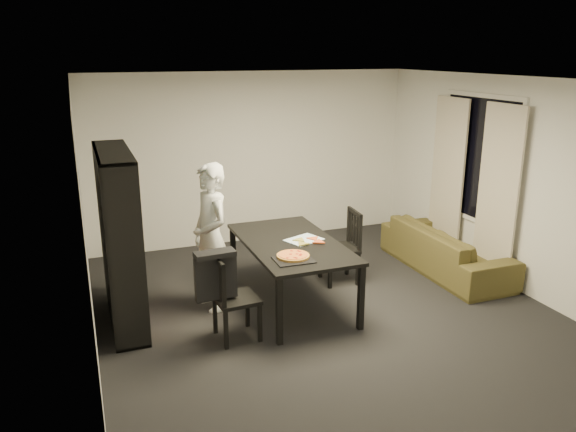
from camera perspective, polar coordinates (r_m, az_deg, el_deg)
name	(u,v)px	position (r m, az deg, el deg)	size (l,w,h in m)	color
room	(327,202)	(6.13, 3.95, 1.45)	(5.01, 5.51, 2.61)	black
window_pane	(479,159)	(7.90, 18.80, 5.49)	(0.02, 1.40, 1.60)	black
window_frame	(478,159)	(7.89, 18.77, 5.48)	(0.03, 1.52, 1.72)	white
curtain_left	(498,194)	(7.53, 20.53, 2.08)	(0.03, 0.70, 2.25)	beige
curtain_right	(447,177)	(8.31, 15.88, 3.78)	(0.03, 0.70, 2.25)	beige
bookshelf	(120,238)	(6.29, -16.70, -2.17)	(0.35, 1.50, 1.90)	black
dining_table	(291,247)	(6.49, 0.31, -3.19)	(1.02, 1.84, 0.77)	black
chair_left	(228,293)	(5.78, -6.10, -7.75)	(0.45, 0.45, 0.91)	black
chair_right	(346,241)	(7.23, 5.93, -2.57)	(0.47, 0.47, 0.94)	black
draped_jacket	(216,273)	(5.66, -7.37, -5.79)	(0.43, 0.20, 0.51)	black
person	(211,237)	(6.41, -7.83, -2.17)	(0.62, 0.41, 1.70)	silver
baking_tray	(294,260)	(5.90, 0.57, -4.47)	(0.40, 0.32, 0.01)	black
pepperoni_pizza	(293,256)	(5.96, 0.52, -4.05)	(0.35, 0.35, 0.03)	#B07A33
kitchen_towel	(304,240)	(6.52, 1.62, -2.43)	(0.40, 0.30, 0.01)	white
pizza_slices	(308,241)	(6.45, 2.07, -2.54)	(0.37, 0.31, 0.01)	gold
sofa	(446,249)	(7.91, 15.73, -3.23)	(2.08, 0.81, 0.61)	#44451B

